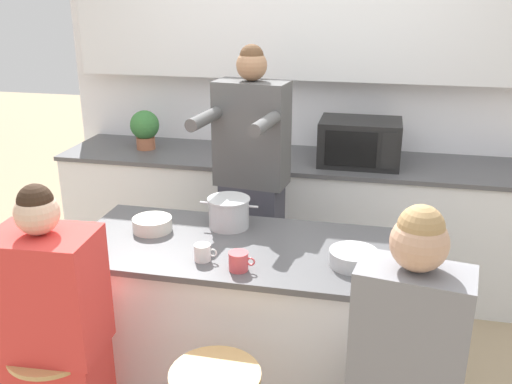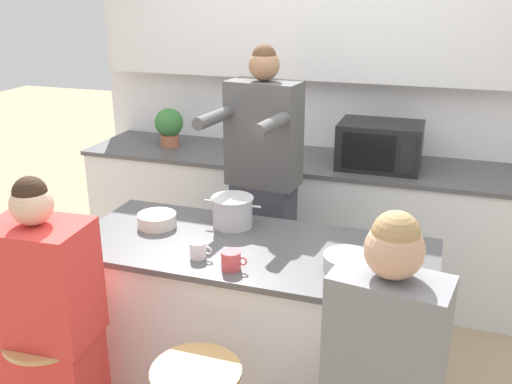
# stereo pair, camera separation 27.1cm
# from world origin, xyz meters

# --- Properties ---
(wall_back) EXTENTS (3.64, 0.22, 2.70)m
(wall_back) POSITION_xyz_m (0.00, 1.73, 1.54)
(wall_back) COLOR white
(wall_back) RESTS_ON ground_plane
(back_counter) EXTENTS (3.38, 0.68, 0.94)m
(back_counter) POSITION_xyz_m (0.00, 1.40, 0.47)
(back_counter) COLOR silver
(back_counter) RESTS_ON ground_plane
(kitchen_island) EXTENTS (1.75, 0.74, 0.90)m
(kitchen_island) POSITION_xyz_m (0.00, 0.00, 0.46)
(kitchen_island) COLOR black
(kitchen_island) RESTS_ON ground_plane
(person_cooking) EXTENTS (0.48, 0.60, 1.78)m
(person_cooking) POSITION_xyz_m (-0.16, 0.70, 0.88)
(person_cooking) COLOR #383842
(person_cooking) RESTS_ON ground_plane
(person_wrapped_blanket) EXTENTS (0.43, 0.31, 1.38)m
(person_wrapped_blanket) POSITION_xyz_m (-0.69, -0.65, 0.65)
(person_wrapped_blanket) COLOR red
(person_wrapped_blanket) RESTS_ON ground_plane
(cooking_pot) EXTENTS (0.31, 0.22, 0.16)m
(cooking_pot) POSITION_xyz_m (-0.17, 0.20, 0.98)
(cooking_pot) COLOR #B7BABC
(cooking_pot) RESTS_ON kitchen_island
(fruit_bowl) EXTENTS (0.22, 0.22, 0.07)m
(fruit_bowl) POSITION_xyz_m (0.48, -0.09, 0.94)
(fruit_bowl) COLOR #B7BABC
(fruit_bowl) RESTS_ON kitchen_island
(mixing_bowl_steel) EXTENTS (0.20, 0.20, 0.07)m
(mixing_bowl_steel) POSITION_xyz_m (-0.54, 0.07, 0.94)
(mixing_bowl_steel) COLOR silver
(mixing_bowl_steel) RESTS_ON kitchen_island
(coffee_cup_near) EXTENTS (0.11, 0.08, 0.08)m
(coffee_cup_near) POSITION_xyz_m (-0.19, -0.20, 0.94)
(coffee_cup_near) COLOR white
(coffee_cup_near) RESTS_ON kitchen_island
(coffee_cup_far) EXTENTS (0.12, 0.09, 0.08)m
(coffee_cup_far) POSITION_xyz_m (-0.01, -0.25, 0.94)
(coffee_cup_far) COLOR #DB4C51
(coffee_cup_far) RESTS_ON kitchen_island
(microwave) EXTENTS (0.54, 0.38, 0.30)m
(microwave) POSITION_xyz_m (0.43, 1.36, 1.09)
(microwave) COLOR black
(microwave) RESTS_ON back_counter
(potted_plant) EXTENTS (0.21, 0.21, 0.29)m
(potted_plant) POSITION_xyz_m (-1.13, 1.40, 1.10)
(potted_plant) COLOR #A86042
(potted_plant) RESTS_ON back_counter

